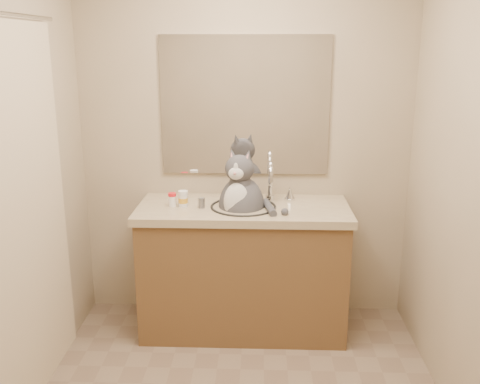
% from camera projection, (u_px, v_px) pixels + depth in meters
% --- Properties ---
extents(room, '(2.22, 2.52, 2.42)m').
position_uv_depth(room, '(236.00, 194.00, 2.36)').
color(room, '#826E59').
rests_on(room, ground).
extents(vanity, '(1.34, 0.59, 1.12)m').
position_uv_depth(vanity, '(243.00, 265.00, 3.49)').
color(vanity, brown).
rests_on(vanity, ground).
extents(mirror, '(1.10, 0.02, 0.90)m').
position_uv_depth(mirror, '(245.00, 106.00, 3.48)').
color(mirror, white).
rests_on(mirror, room).
extents(shower_curtain, '(0.02, 1.30, 1.93)m').
position_uv_depth(shower_curtain, '(17.00, 220.00, 2.54)').
color(shower_curtain, beige).
rests_on(shower_curtain, ground).
extents(cat, '(0.40, 0.41, 0.58)m').
position_uv_depth(cat, '(241.00, 202.00, 3.36)').
color(cat, '#404044').
rests_on(cat, vanity).
extents(pill_bottle_redcap, '(0.07, 0.07, 0.09)m').
position_uv_depth(pill_bottle_redcap, '(172.00, 200.00, 3.36)').
color(pill_bottle_redcap, white).
rests_on(pill_bottle_redcap, vanity).
extents(pill_bottle_orange, '(0.07, 0.07, 0.10)m').
position_uv_depth(pill_bottle_orange, '(183.00, 199.00, 3.36)').
color(pill_bottle_orange, white).
rests_on(pill_bottle_orange, vanity).
extents(grey_canister, '(0.05, 0.05, 0.06)m').
position_uv_depth(grey_canister, '(202.00, 203.00, 3.34)').
color(grey_canister, slate).
rests_on(grey_canister, vanity).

